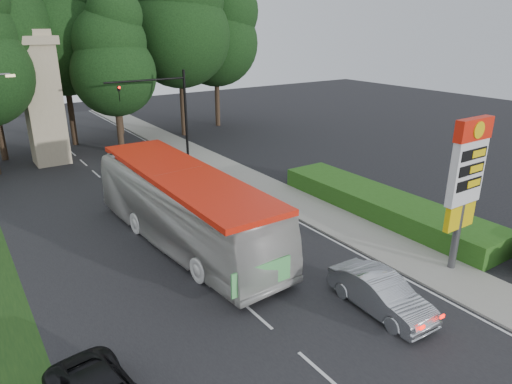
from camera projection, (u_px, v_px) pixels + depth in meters
ground at (329, 380)px, 14.10m from camera, size 120.00×120.00×0.00m
road_surface at (169, 239)px, 23.41m from camera, size 14.00×80.00×0.02m
sidewalk_right at (298, 203)px, 27.88m from camera, size 3.00×80.00×0.12m
hedge at (383, 205)px, 26.17m from camera, size 3.00×14.00×1.20m
gas_station_pylon at (466, 175)px, 18.96m from camera, size 2.10×0.45×6.85m
traffic_signal_mast at (169, 105)px, 34.11m from camera, size 6.10×0.35×7.20m
monument at (42, 98)px, 34.58m from camera, size 3.00×3.00×10.05m
tree_center_right at (58, 16)px, 38.00m from camera, size 9.24×9.24×18.15m
tree_east_near at (111, 32)px, 42.65m from camera, size 8.12×8.12×15.95m
tree_east_mid at (178, 13)px, 41.60m from camera, size 9.52×9.52×18.70m
tree_far_east at (215, 24)px, 46.14m from camera, size 8.68×8.68×17.05m
tree_monument_right at (112, 56)px, 36.08m from camera, size 6.72×6.72×13.20m
transit_bus at (184, 209)px, 22.28m from camera, size 4.15×13.73×3.77m
sedan_silver at (381, 293)px, 17.34m from camera, size 1.72×4.52×1.47m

